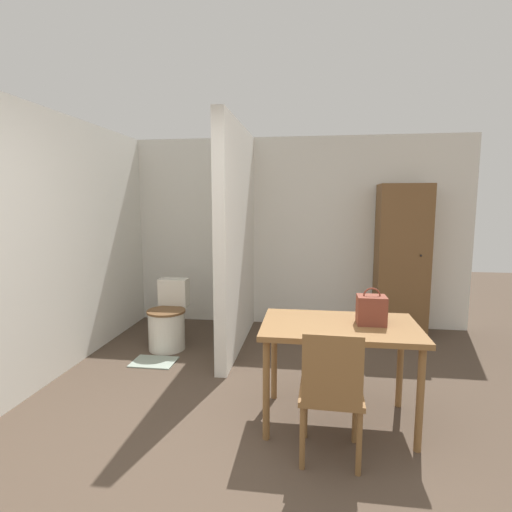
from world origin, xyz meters
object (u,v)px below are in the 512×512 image
dining_table (339,336)px  wooden_cabinet (402,260)px  toilet (168,321)px  handbag (371,310)px  wooden_chair (331,390)px

dining_table → wooden_cabinet: 2.39m
toilet → handbag: handbag is taller
toilet → handbag: (2.05, -1.30, 0.57)m
handbag → wooden_cabinet: 2.27m
wooden_chair → toilet: (-1.74, 1.82, -0.18)m
dining_table → handbag: 0.30m
toilet → wooden_chair: bearing=-46.2°
toilet → wooden_cabinet: wooden_cabinet is taller
dining_table → wooden_chair: wooden_chair is taller
toilet → handbag: bearing=-32.4°
dining_table → wooden_chair: size_ratio=1.29×
dining_table → wooden_chair: 0.53m
wooden_chair → handbag: 0.72m
dining_table → handbag: bearing=8.0°
dining_table → wooden_chair: (-0.08, -0.49, -0.19)m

